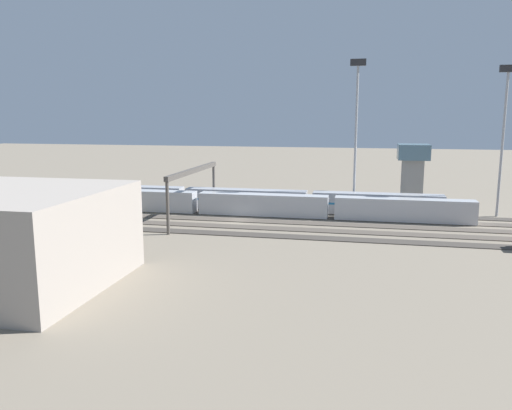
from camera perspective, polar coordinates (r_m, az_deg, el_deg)
The scene contains 13 objects.
ground_plane at distance 87.63m, azimuth -1.96°, elevation -1.74°, with size 400.00×400.00×0.00m, color #756B5B.
track_bed_0 at distance 97.18m, azimuth -0.55°, elevation -0.53°, with size 140.00×2.80×0.12m, color #3D3833.
track_bed_1 at distance 92.39m, azimuth -1.22°, elevation -1.09°, with size 140.00×2.80×0.12m, color #4C443D.
track_bed_2 at distance 87.62m, azimuth -1.96°, elevation -1.70°, with size 140.00×2.80×0.12m, color #4C443D.
track_bed_3 at distance 82.88m, azimuth -2.79°, elevation -2.39°, with size 140.00×2.80×0.12m, color #4C443D.
track_bed_4 at distance 78.18m, azimuth -3.72°, elevation -3.16°, with size 140.00×2.80×0.12m, color #3D3833.
train_on_track_3 at distance 96.29m, azimuth -22.30°, elevation -0.12°, with size 10.00×3.00×5.00m.
train_on_track_0 at distance 100.45m, azimuth -7.88°, elevation 0.86°, with size 95.60×3.06×3.80m.
train_on_track_1 at distance 94.40m, azimuth -6.45°, elevation 0.30°, with size 95.60×3.00×3.80m.
light_mast_0 at distance 99.04m, azimuth 25.82°, elevation 8.38°, with size 2.80×0.70×26.09m.
light_mast_2 at distance 96.43m, azimuth 11.08°, elevation 9.66°, with size 2.80×0.70×27.61m.
signal_gantry at distance 88.64m, azimuth -6.96°, elevation 3.19°, with size 0.70×25.00×8.80m.
control_tower at distance 106.50m, azimuth 16.96°, elevation 3.80°, with size 6.00×6.00×12.08m.
Camera 1 is at (-20.60, 83.29, 17.84)m, focal length 36.08 mm.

